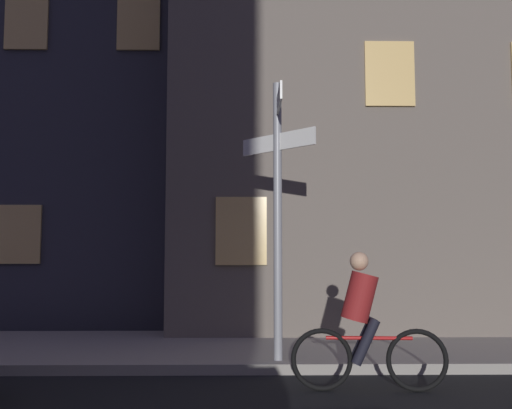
% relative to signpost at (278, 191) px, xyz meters
% --- Properties ---
extents(sidewalk_kerb, '(40.00, 3.45, 0.14)m').
position_rel_signpost_xyz_m(sidewalk_kerb, '(-0.59, 1.40, -2.41)').
color(sidewalk_kerb, gray).
rests_on(sidewalk_kerb, ground_plane).
extents(signpost, '(0.98, 1.78, 3.88)m').
position_rel_signpost_xyz_m(signpost, '(0.00, 0.00, 0.00)').
color(signpost, gray).
rests_on(signpost, sidewalk_kerb).
extents(cyclist, '(1.82, 0.35, 1.61)m').
position_rel_signpost_xyz_m(cyclist, '(0.94, -1.25, -1.73)').
color(cyclist, black).
rests_on(cyclist, ground_plane).
extents(building_left_block, '(11.78, 9.07, 14.19)m').
position_rel_signpost_xyz_m(building_left_block, '(-7.44, 8.32, 4.62)').
color(building_left_block, '#383842').
rests_on(building_left_block, ground_plane).
extents(building_right_block, '(10.75, 9.95, 14.42)m').
position_rel_signpost_xyz_m(building_right_block, '(3.50, 7.09, 4.74)').
color(building_right_block, '#6B6056').
rests_on(building_right_block, ground_plane).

